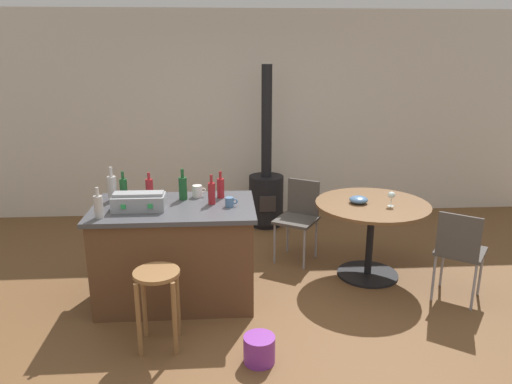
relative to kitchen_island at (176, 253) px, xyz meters
name	(u,v)px	position (x,y,z in m)	size (l,w,h in m)	color
ground_plane	(272,319)	(0.83, -0.44, -0.45)	(8.80, 8.80, 0.00)	brown
back_wall	(252,116)	(0.83, 2.43, 0.90)	(8.00, 0.10, 2.70)	beige
kitchen_island	(176,253)	(0.00, 0.00, 0.00)	(1.42, 0.86, 0.89)	brown
wooden_stool	(158,290)	(-0.07, -0.75, 0.02)	(0.35, 0.35, 0.63)	olive
dining_table	(371,220)	(1.88, 0.34, 0.14)	(1.11, 1.11, 0.77)	black
folding_chair_near	(459,249)	(2.52, -0.22, 0.06)	(0.56, 0.56, 0.86)	#47423D
folding_chair_far	(299,214)	(1.24, 0.81, 0.06)	(0.55, 0.55, 0.86)	#47423D
wood_stove	(266,189)	(0.98, 1.86, 0.05)	(0.44, 0.45, 2.04)	black
toolbox	(139,202)	(-0.28, -0.09, 0.52)	(0.44, 0.23, 0.15)	gray
bottle_0	(98,206)	(-0.57, -0.28, 0.54)	(0.07, 0.07, 0.26)	#B7B2AD
bottle_1	(183,188)	(0.07, 0.18, 0.55)	(0.08, 0.08, 0.28)	#194C23
bottle_2	(124,188)	(-0.47, 0.24, 0.54)	(0.07, 0.07, 0.26)	#194C23
bottle_3	(221,188)	(0.41, 0.21, 0.54)	(0.07, 0.07, 0.25)	maroon
bottle_4	(149,187)	(-0.25, 0.31, 0.53)	(0.07, 0.07, 0.22)	maroon
bottle_5	(212,193)	(0.33, 0.03, 0.55)	(0.07, 0.07, 0.27)	maroon
bottle_6	(112,188)	(-0.56, 0.19, 0.57)	(0.08, 0.08, 0.31)	#B7B2AD
cup_0	(230,202)	(0.49, -0.06, 0.49)	(0.11, 0.07, 0.08)	#4C7099
cup_1	(197,191)	(0.20, 0.26, 0.50)	(0.13, 0.09, 0.11)	white
wine_glass	(392,196)	(2.03, 0.23, 0.43)	(0.07, 0.07, 0.14)	silver
serving_bowl	(359,200)	(1.75, 0.35, 0.35)	(0.18, 0.18, 0.07)	#4C7099
plastic_bucket	(259,349)	(0.68, -1.01, -0.35)	(0.23, 0.23, 0.21)	purple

